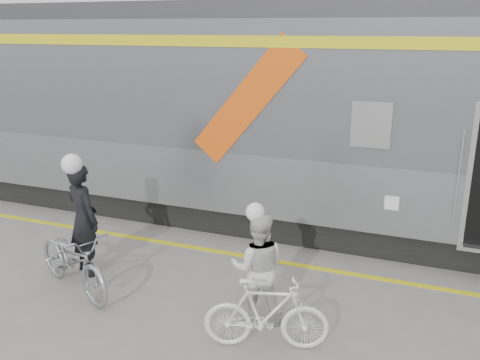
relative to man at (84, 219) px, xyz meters
The scene contains 9 objects.
ground 2.57m from the man, 17.89° to the right, with size 90.00×90.00×0.00m, color slate.
train 5.21m from the man, 42.80° to the left, with size 24.00×3.17×4.10m.
safety_strip 2.84m from the man, 31.43° to the left, with size 24.00×0.12×0.01m, color yellow.
man is the anchor object (origin of this frame).
bicycle_left 0.71m from the man, 70.02° to the right, with size 0.64×1.84×0.96m, color #95999C.
woman 2.93m from the man, ahead, with size 0.72×0.56×1.47m, color silver.
bicycle_right 3.34m from the man, 14.82° to the right, with size 0.42×1.48×0.89m, color white.
helmet_man 1.03m from the man, ahead, with size 0.30×0.30×0.30m, color white.
helmet_woman 3.01m from the man, ahead, with size 0.24×0.24×0.24m, color white.
Camera 1 is at (2.51, -5.09, 3.67)m, focal length 38.00 mm.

